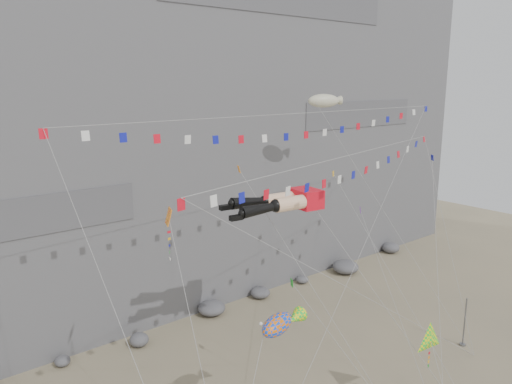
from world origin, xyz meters
TOP-DOWN VIEW (x-y plane):
  - cliff at (0.00, 32.00)m, footprint 80.00×28.00m
  - talus_boulders at (0.00, 17.00)m, footprint 60.00×3.00m
  - anchor_pole_right at (13.08, -1.08)m, footprint 0.12×0.12m
  - legs_kite at (-2.10, 4.89)m, footprint 9.71×14.33m
  - flag_banner_upper at (1.61, 7.51)m, footprint 36.99×13.07m
  - flag_banner_lower at (1.44, 2.30)m, footprint 30.56×8.83m
  - harlequin_kite at (-11.45, 3.91)m, footprint 2.17×8.70m
  - fish_windsock at (-6.96, -0.11)m, footprint 9.11×4.94m
  - delta_kite at (2.35, -4.32)m, footprint 2.90×3.96m
  - blimp_windsock at (9.10, 11.82)m, footprint 5.52×15.49m
  - small_kite_a at (-2.65, 8.76)m, footprint 2.78×14.84m
  - small_kite_b at (7.22, 5.50)m, footprint 6.06×12.18m
  - small_kite_c at (-3.06, 2.64)m, footprint 1.94×11.49m
  - small_kite_d at (7.55, 8.63)m, footprint 4.38×17.12m
  - small_kite_e at (13.73, 3.39)m, footprint 11.00×9.21m

SIDE VIEW (x-z plane):
  - talus_boulders at x=0.00m, z-range 0.00..1.20m
  - anchor_pole_right at x=13.08m, z-range 0.00..4.24m
  - delta_kite at x=2.35m, z-range 1.90..9.28m
  - fish_windsock at x=-6.96m, z-range 2.35..13.67m
  - small_kite_c at x=-3.06m, z-range 1.53..15.43m
  - small_kite_b at x=7.22m, z-range 2.59..19.61m
  - small_kite_d at x=7.55m, z-range 2.52..24.39m
  - legs_kite at x=-2.10m, z-range 4.23..22.94m
  - harlequin_kite at x=-11.45m, z-range 6.17..22.45m
  - small_kite_e at x=13.73m, z-range 4.79..25.12m
  - small_kite_a at x=-2.65m, z-range 4.58..25.59m
  - flag_banner_lower at x=1.44m, z-range 6.48..26.97m
  - flag_banner_upper at x=1.61m, z-range 5.42..33.19m
  - blimp_windsock at x=9.10m, z-range 7.59..32.26m
  - cliff at x=0.00m, z-range 0.00..50.00m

